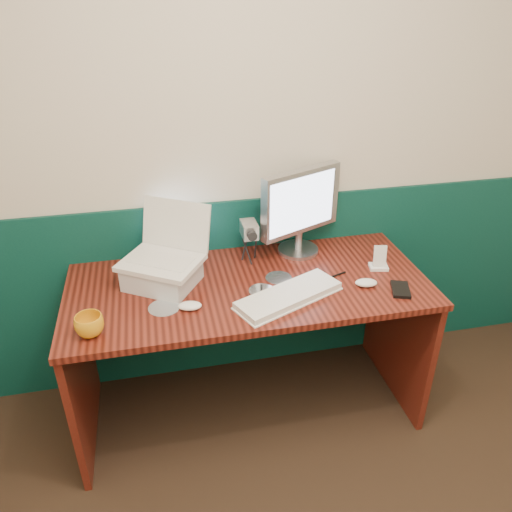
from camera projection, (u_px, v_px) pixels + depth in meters
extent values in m
cube|color=beige|center=(267.00, 147.00, 2.32)|extent=(3.50, 0.04, 2.50)
cube|color=#073130|center=(266.00, 285.00, 2.68)|extent=(3.48, 0.02, 1.00)
cube|color=#330E09|center=(249.00, 349.00, 2.40)|extent=(1.60, 0.70, 0.75)
cube|color=silver|center=(162.00, 274.00, 2.19)|extent=(0.37, 0.36, 0.10)
cube|color=white|center=(289.00, 296.00, 2.10)|extent=(0.49, 0.33, 0.03)
ellipsoid|color=white|center=(366.00, 283.00, 2.19)|extent=(0.11, 0.07, 0.03)
ellipsoid|color=white|center=(190.00, 306.00, 2.04)|extent=(0.11, 0.07, 0.03)
imported|color=orange|center=(89.00, 325.00, 1.88)|extent=(0.14, 0.14, 0.09)
cylinder|color=#B4BAC5|center=(261.00, 292.00, 2.13)|extent=(0.11, 0.11, 0.02)
cylinder|color=silver|center=(164.00, 308.00, 2.05)|extent=(0.13, 0.13, 0.00)
cylinder|color=silver|center=(279.00, 278.00, 2.26)|extent=(0.12, 0.12, 0.00)
cylinder|color=black|center=(333.00, 276.00, 2.26)|extent=(0.14, 0.06, 0.01)
cube|color=white|center=(305.00, 286.00, 2.19)|extent=(0.16, 0.11, 0.00)
cube|color=white|center=(378.00, 267.00, 2.33)|extent=(0.10, 0.08, 0.02)
cube|color=silver|center=(380.00, 256.00, 2.30)|extent=(0.06, 0.04, 0.10)
cube|color=black|center=(401.00, 289.00, 2.16)|extent=(0.11, 0.14, 0.01)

